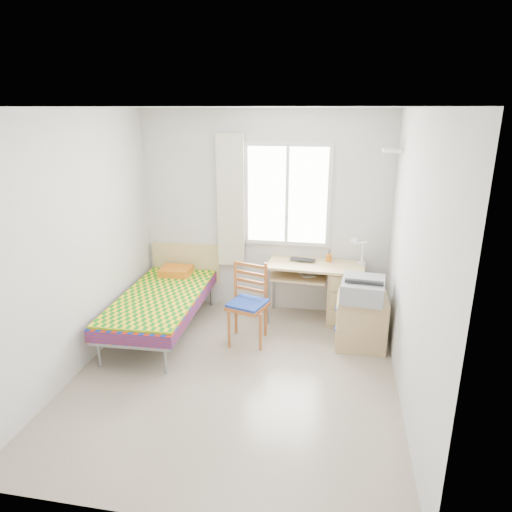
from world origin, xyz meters
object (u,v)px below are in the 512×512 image
Objects in this scene: desk at (340,291)px; printer at (363,289)px; cabinet at (361,321)px; chair at (249,298)px; bed at (164,298)px.

printer is at bearing -66.27° from desk.
cabinet is 0.41m from printer.
desk is 1.32× the size of chair.
chair is (-1.03, -0.69, 0.11)m from desk.
cabinet is at bearing -64.63° from desk.
printer is (2.33, -0.02, 0.30)m from bed.
bed is at bearing -160.18° from desk.
desk is (2.09, 0.62, -0.00)m from bed.
printer is at bearing -101.58° from cabinet.
desk is 0.74m from printer.
printer reaches higher than desk.
desk is 0.66m from cabinet.
bed is 1.07m from chair.
chair reaches higher than cabinet.
chair is at bearing -171.69° from printer.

